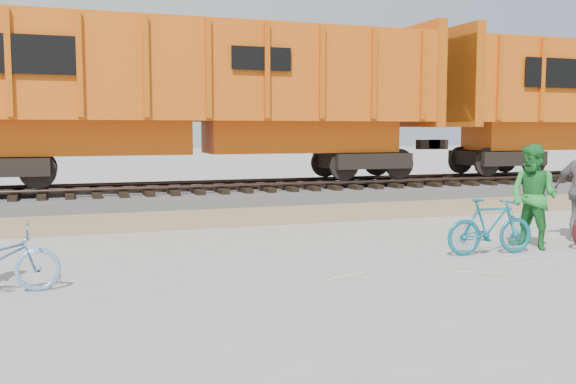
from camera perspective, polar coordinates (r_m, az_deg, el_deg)
name	(u,v)px	position (r m, az deg, el deg)	size (l,w,h in m)	color
ground	(385,260)	(10.05, 8.64, -6.01)	(120.00, 120.00, 0.00)	#9E9E99
gravel_strip	(275,215)	(15.07, -1.15, -2.05)	(120.00, 3.00, 0.02)	#9D8E61
ballast_bed	(237,195)	(18.39, -4.52, -0.24)	(120.00, 4.00, 0.30)	slate
track	(237,183)	(18.36, -4.53, 0.76)	(120.00, 2.60, 0.24)	black
hopper_car_center	(197,93)	(18.07, -8.13, 8.68)	(14.00, 3.13, 4.65)	black
bicycle_teal	(490,226)	(10.82, 17.54, -2.94)	(0.43, 1.52, 0.91)	#11677A
person_man	(534,197)	(11.54, 20.99, -0.39)	(0.86, 0.67, 1.77)	#227E30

